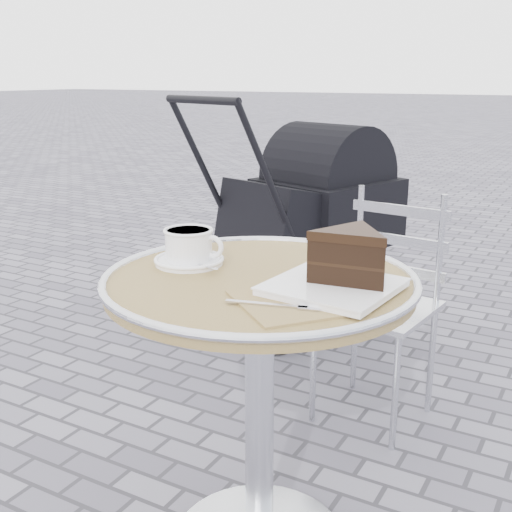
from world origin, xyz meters
The scene contains 5 objects.
cafe_table centered at (0.00, 0.00, 0.57)m, with size 0.72×0.72×0.74m.
cappuccino_set centered at (-0.20, 0.01, 0.77)m, with size 0.19×0.16×0.08m.
cake_plate_set centered at (0.20, 0.01, 0.79)m, with size 0.35×0.41×0.13m.
bistro_chair centered at (0.04, 0.86, 0.49)m, with size 0.40×0.40×0.79m.
baby_stroller centered at (-0.58, 1.54, 0.49)m, with size 0.78×1.14×1.09m.
Camera 1 is at (0.67, -1.21, 1.17)m, focal length 45.00 mm.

